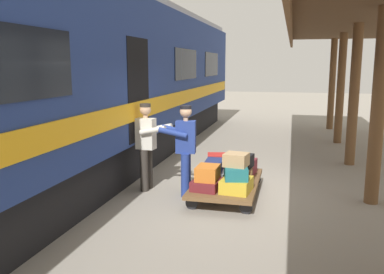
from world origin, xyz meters
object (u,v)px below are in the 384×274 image
Objects in this scene: suitcase_gray_aluminum at (213,175)px; suitcase_black_hardshell at (242,161)px; suitcase_tan_vintage at (236,160)px; porter_by_door at (147,144)px; luggage_cart at (227,183)px; suitcase_teal_softside at (236,172)px; suitcase_maroon_trunk at (207,185)px; suitcase_red_plastic at (218,158)px; porter_in_overalls at (185,147)px; suitcase_navy_fabric at (214,165)px; train_car at (70,83)px; suitcase_brown_leather at (241,175)px; suitcase_olive_duffel at (219,167)px; suitcase_yellow_case at (236,185)px; suitcase_burgundy_valise at (245,167)px; suitcase_orange_carryall at (208,173)px.

suitcase_gray_aluminum is 0.61m from suitcase_black_hardshell.
porter_by_door is at bearing -17.19° from suitcase_tan_vintage.
suitcase_teal_softside is (-0.24, 0.57, 0.38)m from luggage_cart.
suitcase_maroon_trunk is 1.23× the size of suitcase_red_plastic.
luggage_cart is 1.27× the size of porter_in_overalls.
suitcase_navy_fabric is at bearing -49.45° from suitcase_teal_softside.
suitcase_black_hardshell is 1.86m from porter_by_door.
train_car is 3.92m from suitcase_brown_leather.
suitcase_gray_aluminum is at bearing 90.00° from suitcase_olive_duffel.
suitcase_black_hardshell is 0.90× the size of suitcase_red_plastic.
suitcase_olive_duffel is 1.12× the size of suitcase_maroon_trunk.
suitcase_red_plastic is at bearing -87.60° from suitcase_navy_fabric.
train_car is 3.39m from suitcase_red_plastic.
suitcase_tan_vintage reaches higher than suitcase_navy_fabric.
suitcase_red_plastic is (0.50, -1.13, -0.04)m from suitcase_teal_softside.
suitcase_black_hardshell reaches higher than suitcase_yellow_case.
suitcase_maroon_trunk is at bearing 165.07° from train_car.
suitcase_tan_vintage is at bearing 158.30° from porter_in_overalls.
porter_by_door reaches higher than suitcase_burgundy_valise.
train_car reaches higher than suitcase_navy_fabric.
suitcase_gray_aluminum is 1.05× the size of suitcase_teal_softside.
suitcase_tan_vintage reaches higher than suitcase_maroon_trunk.
suitcase_teal_softside is (-3.54, 0.79, -1.44)m from train_car.
suitcase_tan_vintage is (-0.24, 0.56, 0.59)m from luggage_cart.
suitcase_yellow_case is 1.24m from porter_in_overalls.
suitcase_yellow_case is (-0.52, 0.00, 0.03)m from suitcase_maroon_trunk.
suitcase_navy_fabric is (-0.02, 0.01, 0.20)m from suitcase_gray_aluminum.
suitcase_black_hardshell reaches higher than luggage_cart.
suitcase_black_hardshell is 0.81× the size of suitcase_orange_carryall.
suitcase_navy_fabric is 0.57m from suitcase_orange_carryall.
porter_in_overalls is (0.51, 0.15, 0.55)m from suitcase_gray_aluminum.
suitcase_burgundy_valise is at bearing -129.51° from suitcase_navy_fabric.
suitcase_navy_fabric is (0.50, 0.01, 0.15)m from suitcase_brown_leather.
train_car is 38.25× the size of suitcase_teal_softside.
suitcase_yellow_case is at bearing 156.83° from porter_in_overalls.
suitcase_maroon_trunk is (0.26, 0.60, 0.13)m from luggage_cart.
suitcase_navy_fabric is (0.48, -0.56, -0.05)m from suitcase_teal_softside.
suitcase_tan_vintage is at bearing 87.59° from suitcase_black_hardshell.
suitcase_maroon_trunk is 0.21m from suitcase_orange_carryall.
suitcase_olive_duffel is 0.35× the size of porter_by_door.
porter_by_door is (1.58, -0.00, 0.68)m from luggage_cart.
suitcase_black_hardshell is at bearing -130.69° from suitcase_orange_carryall.
suitcase_teal_softside is 1.93m from porter_by_door.
suitcase_burgundy_valise is 1.23× the size of suitcase_tan_vintage.
suitcase_maroon_trunk is 0.31× the size of porter_in_overalls.
suitcase_black_hardshell reaches higher than suitcase_gray_aluminum.
suitcase_olive_duffel is 1.26× the size of suitcase_burgundy_valise.
suitcase_red_plastic is at bearing -89.77° from suitcase_maroon_trunk.
suitcase_orange_carryall is (-0.01, -0.01, 0.21)m from suitcase_maroon_trunk.
porter_in_overalls is at bearing 168.85° from porter_by_door.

